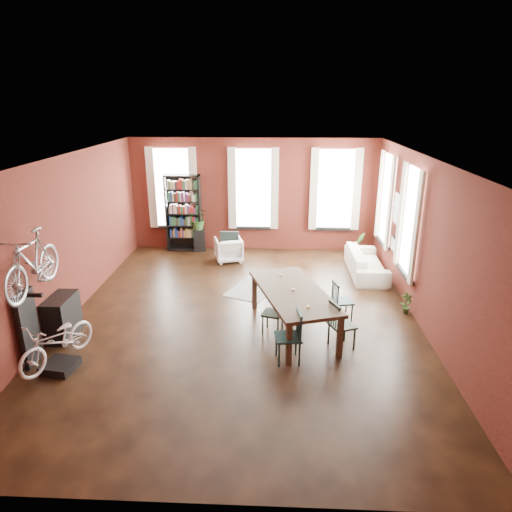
# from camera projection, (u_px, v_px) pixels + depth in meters

# --- Properties ---
(room) EXTENTS (9.00, 9.04, 3.22)m
(room) POSITION_uv_depth(u_px,v_px,m) (256.00, 208.00, 9.15)
(room) COLOR black
(room) RESTS_ON ground
(dining_table) EXTENTS (1.78, 2.63, 0.82)m
(dining_table) POSITION_uv_depth(u_px,v_px,m) (293.00, 310.00, 8.68)
(dining_table) COLOR #493B2C
(dining_table) RESTS_ON ground
(dining_chair_a) EXTENTS (0.47, 0.47, 0.91)m
(dining_chair_a) POSITION_uv_depth(u_px,v_px,m) (288.00, 337.00, 7.63)
(dining_chair_a) COLOR #1B3B3C
(dining_chair_a) RESTS_ON ground
(dining_chair_b) EXTENTS (0.46, 0.46, 0.80)m
(dining_chair_b) POSITION_uv_depth(u_px,v_px,m) (273.00, 313.00, 8.59)
(dining_chair_b) COLOR #1D2F1C
(dining_chair_b) RESTS_ON ground
(dining_chair_c) EXTENTS (0.53, 0.53, 0.89)m
(dining_chair_c) POSITION_uv_depth(u_px,v_px,m) (342.00, 325.00, 8.06)
(dining_chair_c) COLOR black
(dining_chair_c) RESTS_ON ground
(dining_chair_d) EXTENTS (0.46, 0.46, 0.82)m
(dining_chair_d) POSITION_uv_depth(u_px,v_px,m) (342.00, 301.00, 9.08)
(dining_chair_d) COLOR #173334
(dining_chair_d) RESTS_ON ground
(bookshelf) EXTENTS (1.00, 0.32, 2.20)m
(bookshelf) POSITION_uv_depth(u_px,v_px,m) (184.00, 213.00, 13.06)
(bookshelf) COLOR black
(bookshelf) RESTS_ON ground
(white_armchair) EXTENTS (0.85, 0.82, 0.72)m
(white_armchair) POSITION_uv_depth(u_px,v_px,m) (229.00, 248.00, 12.39)
(white_armchair) COLOR white
(white_armchair) RESTS_ON ground
(cream_sofa) EXTENTS (0.61, 2.08, 0.81)m
(cream_sofa) POSITION_uv_depth(u_px,v_px,m) (367.00, 259.00, 11.47)
(cream_sofa) COLOR beige
(cream_sofa) RESTS_ON ground
(striped_rug) EXTENTS (1.42, 1.70, 0.01)m
(striped_rug) POSITION_uv_depth(u_px,v_px,m) (254.00, 288.00, 10.72)
(striped_rug) COLOR black
(striped_rug) RESTS_ON ground
(bike_trainer) EXTENTS (0.56, 0.56, 0.14)m
(bike_trainer) POSITION_uv_depth(u_px,v_px,m) (60.00, 366.00, 7.49)
(bike_trainer) COLOR black
(bike_trainer) RESTS_ON ground
(bike_wall_rack) EXTENTS (0.16, 0.60, 1.30)m
(bike_wall_rack) POSITION_uv_depth(u_px,v_px,m) (29.00, 328.00, 7.52)
(bike_wall_rack) COLOR black
(bike_wall_rack) RESTS_ON ground
(console_table) EXTENTS (0.40, 0.80, 0.80)m
(console_table) POSITION_uv_depth(u_px,v_px,m) (62.00, 317.00, 8.44)
(console_table) COLOR black
(console_table) RESTS_ON ground
(plant_stand) EXTENTS (0.39, 0.39, 0.64)m
(plant_stand) POSITION_uv_depth(u_px,v_px,m) (199.00, 240.00, 13.26)
(plant_stand) COLOR black
(plant_stand) RESTS_ON ground
(plant_by_sofa) EXTENTS (0.62, 0.82, 0.33)m
(plant_by_sofa) POSITION_uv_depth(u_px,v_px,m) (357.00, 252.00, 12.72)
(plant_by_sofa) COLOR #2D5F26
(plant_by_sofa) RESTS_ON ground
(plant_small) EXTENTS (0.34, 0.50, 0.17)m
(plant_small) POSITION_uv_depth(u_px,v_px,m) (406.00, 310.00, 9.45)
(plant_small) COLOR #315C24
(plant_small) RESTS_ON ground
(bicycle_floor) EXTENTS (0.77, 0.91, 1.48)m
(bicycle_floor) POSITION_uv_depth(u_px,v_px,m) (54.00, 322.00, 7.23)
(bicycle_floor) COLOR silver
(bicycle_floor) RESTS_ON bike_trainer
(bicycle_hung) EXTENTS (0.47, 1.00, 1.66)m
(bicycle_hung) POSITION_uv_depth(u_px,v_px,m) (29.00, 243.00, 7.01)
(bicycle_hung) COLOR #A5A8AD
(bicycle_hung) RESTS_ON bike_wall_rack
(plant_on_stand) EXTENTS (0.63, 0.68, 0.50)m
(plant_on_stand) POSITION_uv_depth(u_px,v_px,m) (199.00, 221.00, 13.04)
(plant_on_stand) COLOR #284F1F
(plant_on_stand) RESTS_ON plant_stand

